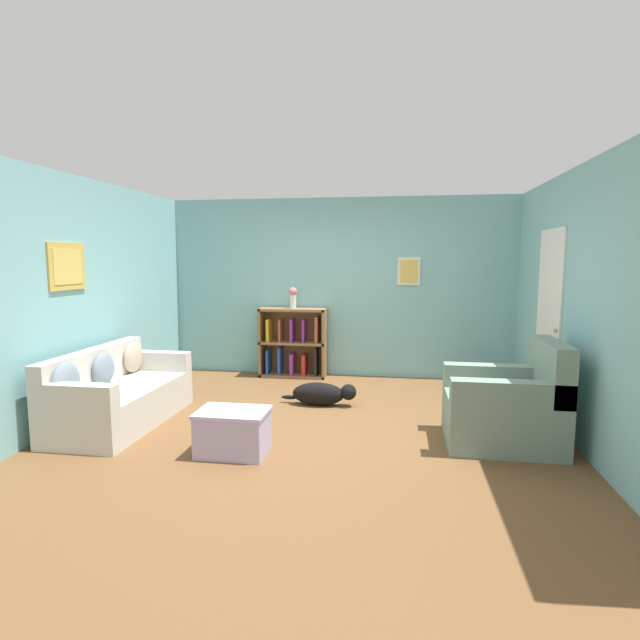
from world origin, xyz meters
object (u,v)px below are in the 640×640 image
object	(u,v)px
recliner_chair	(509,408)
coffee_table	(233,431)
dog	(322,394)
bookshelf	(293,344)
couch	(117,395)
vase	(293,297)

from	to	relation	value
recliner_chair	coffee_table	bearing A→B (deg)	-165.71
dog	recliner_chair	bearing A→B (deg)	-26.59
bookshelf	coffee_table	distance (m)	3.00
recliner_chair	dog	xyz separation A→B (m)	(-1.91, 0.95, -0.21)
couch	recliner_chair	xyz separation A→B (m)	(3.94, 0.02, 0.05)
coffee_table	couch	bearing A→B (deg)	157.42
couch	dog	distance (m)	2.26
coffee_table	dog	world-z (taller)	coffee_table
dog	vase	distance (m)	1.84
recliner_chair	bookshelf	bearing A→B (deg)	137.25
recliner_chair	dog	bearing A→B (deg)	153.41
couch	bookshelf	xyz separation A→B (m)	(1.39, 2.37, 0.18)
recliner_chair	dog	world-z (taller)	recliner_chair
recliner_chair	coffee_table	size ratio (longest dim) A/B	1.63
bookshelf	dog	world-z (taller)	bookshelf
vase	couch	bearing A→B (deg)	-120.73
vase	recliner_chair	bearing A→B (deg)	-42.53
bookshelf	recliner_chair	world-z (taller)	bookshelf
dog	bookshelf	bearing A→B (deg)	114.62
bookshelf	recliner_chair	distance (m)	3.47
couch	dog	xyz separation A→B (m)	(2.03, 0.97, -0.16)
recliner_chair	vase	xyz separation A→B (m)	(-2.54, 2.33, 0.83)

